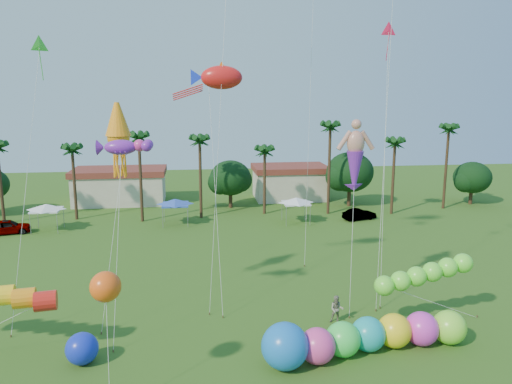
{
  "coord_description": "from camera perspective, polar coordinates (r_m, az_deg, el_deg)",
  "views": [
    {
      "loc": [
        -3.78,
        -19.94,
        14.96
      ],
      "look_at": [
        0.0,
        10.0,
        9.0
      ],
      "focal_mm": 35.0,
      "sensor_mm": 36.0,
      "label": 1
    }
  ],
  "objects": [
    {
      "name": "tree_line",
      "position": [
        65.24,
        -0.64,
        1.75
      ],
      "size": [
        69.46,
        8.91,
        11.0
      ],
      "color": "#3A2819",
      "rests_on": "ground"
    },
    {
      "name": "buildings_row",
      "position": [
        71.14,
        -6.52,
        0.6
      ],
      "size": [
        35.0,
        7.0,
        4.0
      ],
      "color": "beige",
      "rests_on": "ground"
    },
    {
      "name": "tent_row",
      "position": [
        57.63,
        -9.24,
        -1.21
      ],
      "size": [
        31.0,
        4.0,
        0.6
      ],
      "color": "white",
      "rests_on": "ground"
    },
    {
      "name": "car_a",
      "position": [
        60.47,
        -26.54,
        -3.57
      ],
      "size": [
        5.02,
        2.99,
        1.6
      ],
      "primitive_type": "imported",
      "rotation": [
        0.0,
        0.0,
        1.82
      ],
      "color": "#4C4C54",
      "rests_on": "ground"
    },
    {
      "name": "car_b",
      "position": [
        61.45,
        11.73,
        -2.51
      ],
      "size": [
        4.31,
        2.47,
        1.34
      ],
      "primitive_type": "imported",
      "rotation": [
        0.0,
        0.0,
        1.84
      ],
      "color": "#4C4C54",
      "rests_on": "ground"
    },
    {
      "name": "spectator_b",
      "position": [
        34.32,
        9.22,
        -13.1
      ],
      "size": [
        1.06,
        0.92,
        1.87
      ],
      "primitive_type": "imported",
      "rotation": [
        0.0,
        0.0,
        -0.26
      ],
      "color": "gray",
      "rests_on": "ground"
    },
    {
      "name": "caterpillar_inflatable",
      "position": [
        30.68,
        11.72,
        -15.93
      ],
      "size": [
        12.97,
        4.11,
        2.63
      ],
      "rotation": [
        0.0,
        0.0,
        0.16
      ],
      "color": "#F23F99",
      "rests_on": "ground"
    },
    {
      "name": "blue_ball",
      "position": [
        30.91,
        -19.27,
        -16.54
      ],
      "size": [
        1.82,
        1.82,
        1.82
      ],
      "primitive_type": "sphere",
      "color": "#162CCB",
      "rests_on": "ground"
    },
    {
      "name": "rainbow_tube",
      "position": [
        31.82,
        -26.64,
        -11.26
      ],
      "size": [
        9.26,
        1.36,
        4.04
      ],
      "color": "red",
      "rests_on": "ground"
    },
    {
      "name": "green_worm",
      "position": [
        33.59,
        14.46,
        -10.33
      ],
      "size": [
        10.52,
        3.12,
        3.63
      ],
      "color": "#6BF636",
      "rests_on": "ground"
    },
    {
      "name": "orange_ball_kite",
      "position": [
        24.9,
        -16.82,
        -10.33
      ],
      "size": [
        1.65,
        1.9,
        6.78
      ],
      "color": "#FF5814",
      "rests_on": "ground"
    },
    {
      "name": "merman_kite",
      "position": [
        35.69,
        11.25,
        3.58
      ],
      "size": [
        2.19,
        3.97,
        12.79
      ],
      "color": "tan",
      "rests_on": "ground"
    },
    {
      "name": "fish_kite",
      "position": [
        36.05,
        -3.95,
        12.91
      ],
      "size": [
        4.46,
        5.25,
        17.0
      ],
      "color": "red",
      "rests_on": "ground"
    },
    {
      "name": "squid_kite",
      "position": [
        34.23,
        -15.45,
        6.05
      ],
      "size": [
        2.09,
        4.47,
        14.52
      ],
      "color": "orange",
      "rests_on": "ground"
    },
    {
      "name": "lobster_kite",
      "position": [
        31.41,
        -15.2,
        4.95
      ],
      "size": [
        3.6,
        4.35,
        12.43
      ],
      "color": "purple",
      "rests_on": "ground"
    },
    {
      "name": "delta_kite_red",
      "position": [
        37.56,
        14.9,
        16.95
      ],
      "size": [
        1.51,
        3.28,
        19.91
      ],
      "color": "#E71943",
      "rests_on": "ground"
    },
    {
      "name": "delta_kite_green",
      "position": [
        36.2,
        -23.54,
        14.74
      ],
      "size": [
        2.59,
        4.85,
        18.68
      ],
      "color": "#3CD832",
      "rests_on": "ground"
    }
  ]
}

